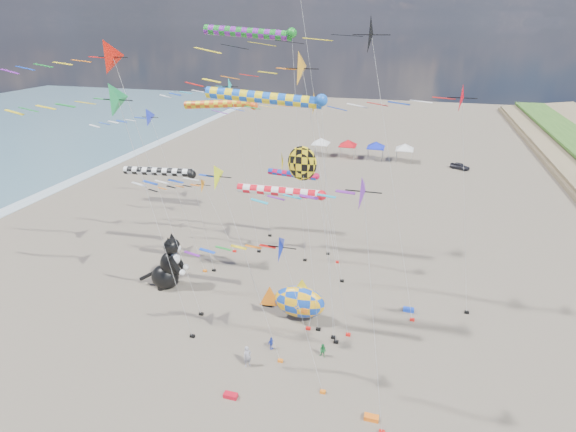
# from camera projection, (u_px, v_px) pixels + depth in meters

# --- Properties ---
(ground) EXTENTS (260.00, 260.00, 0.00)m
(ground) POSITION_uv_depth(u_px,v_px,m) (218.00, 408.00, 28.67)
(ground) COLOR brown
(ground) RESTS_ON ground
(delta_kite_0) EXTENTS (11.75, 2.15, 17.60)m
(delta_kite_0) POSITION_uv_depth(u_px,v_px,m) (301.00, 107.00, 37.29)
(delta_kite_0) COLOR #FFA70D
(delta_kite_0) RESTS_ON ground
(delta_kite_1) EXTENTS (13.11, 2.59, 21.83)m
(delta_kite_1) POSITION_uv_depth(u_px,v_px,m) (117.00, 60.00, 30.95)
(delta_kite_1) COLOR red
(delta_kite_1) RESTS_ON ground
(delta_kite_2) EXTENTS (8.55, 1.93, 11.50)m
(delta_kite_2) POSITION_uv_depth(u_px,v_px,m) (273.00, 250.00, 26.64)
(delta_kite_2) COLOR #0E26BC
(delta_kite_2) RESTS_ON ground
(delta_kite_3) EXTENTS (10.17, 1.84, 15.91)m
(delta_kite_3) POSITION_uv_depth(u_px,v_px,m) (143.00, 121.00, 39.81)
(delta_kite_3) COLOR #2135DF
(delta_kite_3) RESTS_ON ground
(delta_kite_4) EXTENTS (11.75, 2.20, 19.05)m
(delta_kite_4) POSITION_uv_depth(u_px,v_px,m) (446.00, 99.00, 32.06)
(delta_kite_4) COLOR red
(delta_kite_4) RESTS_ON ground
(delta_kite_5) EXTENTS (16.71, 2.85, 23.42)m
(delta_kite_5) POSITION_uv_depth(u_px,v_px,m) (364.00, 38.00, 29.83)
(delta_kite_5) COLOR black
(delta_kite_5) RESTS_ON ground
(delta_kite_6) EXTENTS (11.98, 2.33, 19.49)m
(delta_kite_6) POSITION_uv_depth(u_px,v_px,m) (107.00, 100.00, 29.11)
(delta_kite_6) COLOR #1D984C
(delta_kite_6) RESTS_ON ground
(delta_kite_8) EXTENTS (10.46, 2.34, 21.28)m
(delta_kite_8) POSITION_uv_depth(u_px,v_px,m) (308.00, 71.00, 28.35)
(delta_kite_8) COLOR #FFA821
(delta_kite_8) RESTS_ON ground
(delta_kite_9) EXTENTS (10.28, 1.83, 7.95)m
(delta_kite_9) POSITION_uv_depth(u_px,v_px,m) (186.00, 189.00, 46.84)
(delta_kite_9) COLOR orange
(delta_kite_9) RESTS_ON ground
(delta_kite_10) EXTENTS (7.79, 1.97, 16.19)m
(delta_kite_10) POSITION_uv_depth(u_px,v_px,m) (348.00, 197.00, 21.70)
(delta_kite_10) COLOR purple
(delta_kite_10) RESTS_ON ground
(delta_kite_11) EXTENTS (9.21, 1.74, 18.15)m
(delta_kite_11) POSITION_uv_depth(u_px,v_px,m) (219.00, 89.00, 42.38)
(delta_kite_11) COLOR #21C5BD
(delta_kite_11) RESTS_ON ground
(delta_kite_12) EXTENTS (10.55, 1.93, 14.62)m
(delta_kite_12) POSITION_uv_depth(u_px,v_px,m) (202.00, 182.00, 28.60)
(delta_kite_12) COLOR #EAFE1D
(delta_kite_12) RESTS_ON ground
(windsock_0) EXTENTS (9.40, 0.79, 18.57)m
(windsock_0) POSITION_uv_depth(u_px,v_px,m) (269.00, 99.00, 29.07)
(windsock_0) COLOR blue
(windsock_0) RESTS_ON ground
(windsock_1) EXTENTS (7.62, 0.69, 12.33)m
(windsock_1) POSITION_uv_depth(u_px,v_px,m) (284.00, 193.00, 30.81)
(windsock_1) COLOR red
(windsock_1) RESTS_ON ground
(windsock_2) EXTENTS (6.68, 0.66, 8.93)m
(windsock_2) POSITION_uv_depth(u_px,v_px,m) (296.00, 175.00, 45.21)
(windsock_2) COLOR #C60E3A
(windsock_2) RESTS_ON ground
(windsock_3) EXTENTS (8.55, 0.81, 10.32)m
(windsock_3) POSITION_uv_depth(u_px,v_px,m) (162.00, 172.00, 41.72)
(windsock_3) COLOR black
(windsock_3) RESTS_ON ground
(windsock_4) EXTENTS (9.38, 0.86, 15.22)m
(windsock_4) POSITION_uv_depth(u_px,v_px,m) (223.00, 105.00, 47.15)
(windsock_4) COLOR #FF5515
(windsock_4) RESTS_ON ground
(windsock_5) EXTENTS (9.62, 0.87, 22.29)m
(windsock_5) POSITION_uv_depth(u_px,v_px,m) (253.00, 34.00, 39.04)
(windsock_5) COLOR #178123
(windsock_5) RESTS_ON ground
(angelfish_kite) EXTENTS (3.74, 3.02, 14.45)m
(angelfish_kite) POSITION_uv_depth(u_px,v_px,m) (299.00, 165.00, 33.07)
(angelfish_kite) COLOR yellow
(angelfish_kite) RESTS_ON ground
(cat_inflatable) EXTENTS (4.22, 2.60, 5.33)m
(cat_inflatable) POSITION_uv_depth(u_px,v_px,m) (166.00, 261.00, 40.84)
(cat_inflatable) COLOR black
(cat_inflatable) RESTS_ON ground
(fish_inflatable) EXTENTS (5.68, 2.23, 3.96)m
(fish_inflatable) POSITION_uv_depth(u_px,v_px,m) (299.00, 302.00, 36.47)
(fish_inflatable) COLOR blue
(fish_inflatable) RESTS_ON ground
(person_adult) EXTENTS (0.72, 0.71, 1.67)m
(person_adult) POSITION_uv_depth(u_px,v_px,m) (247.00, 357.00, 31.88)
(person_adult) COLOR #94929F
(person_adult) RESTS_ON ground
(child_green) EXTENTS (0.63, 0.55, 1.11)m
(child_green) POSITION_uv_depth(u_px,v_px,m) (323.00, 351.00, 32.86)
(child_green) COLOR #1B7B36
(child_green) RESTS_ON ground
(child_blue) EXTENTS (0.55, 0.66, 1.05)m
(child_blue) POSITION_uv_depth(u_px,v_px,m) (271.00, 343.00, 33.69)
(child_blue) COLOR #253EB8
(child_blue) RESTS_ON ground
(kite_bag_0) EXTENTS (0.90, 0.44, 0.30)m
(kite_bag_0) POSITION_uv_depth(u_px,v_px,m) (231.00, 396.00, 29.44)
(kite_bag_0) COLOR red
(kite_bag_0) RESTS_ON ground
(kite_bag_1) EXTENTS (0.90, 0.44, 0.30)m
(kite_bag_1) POSITION_uv_depth(u_px,v_px,m) (267.00, 304.00, 39.03)
(kite_bag_1) COLOR black
(kite_bag_1) RESTS_ON ground
(kite_bag_2) EXTENTS (0.90, 0.44, 0.30)m
(kite_bag_2) POSITION_uv_depth(u_px,v_px,m) (371.00, 418.00, 27.79)
(kite_bag_2) COLOR orange
(kite_bag_2) RESTS_ON ground
(kite_bag_3) EXTENTS (0.90, 0.44, 0.30)m
(kite_bag_3) POSITION_uv_depth(u_px,v_px,m) (409.00, 310.00, 38.25)
(kite_bag_3) COLOR blue
(kite_bag_3) RESTS_ON ground
(tent_row) EXTENTS (19.20, 4.20, 3.80)m
(tent_row) POSITION_uv_depth(u_px,v_px,m) (362.00, 142.00, 80.08)
(tent_row) COLOR white
(tent_row) RESTS_ON ground
(parked_car) EXTENTS (3.44, 2.72, 1.10)m
(parked_car) POSITION_uv_depth(u_px,v_px,m) (460.00, 166.00, 75.16)
(parked_car) COLOR #26262D
(parked_car) RESTS_ON ground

